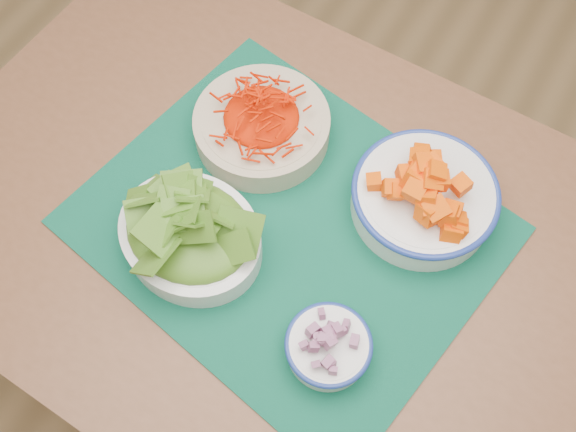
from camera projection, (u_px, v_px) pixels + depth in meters
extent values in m
plane|color=#A88151|center=(326.00, 255.00, 1.81)|extent=(4.00, 4.00, 0.00)
cube|color=brown|center=(287.00, 236.00, 1.03)|extent=(1.25, 0.86, 0.04)
cylinder|color=brown|center=(176.00, 89.00, 1.63)|extent=(0.06, 0.06, 0.71)
cube|color=#043526|center=(288.00, 225.00, 1.02)|extent=(0.69, 0.60, 0.00)
cylinder|color=beige|center=(262.00, 127.00, 1.07)|extent=(0.28, 0.28, 0.05)
ellipsoid|color=red|center=(261.00, 113.00, 1.03)|extent=(0.20, 0.20, 0.03)
cylinder|color=white|center=(423.00, 199.00, 1.00)|extent=(0.29, 0.29, 0.06)
torus|color=navy|center=(426.00, 192.00, 0.98)|extent=(0.23, 0.23, 0.01)
ellipsoid|color=#FF5B00|center=(430.00, 181.00, 0.95)|extent=(0.20, 0.20, 0.06)
ellipsoid|color=#316414|center=(187.00, 223.00, 0.93)|extent=(0.20, 0.17, 0.06)
cylinder|color=white|center=(328.00, 347.00, 0.91)|extent=(0.15, 0.15, 0.04)
torus|color=navy|center=(329.00, 344.00, 0.89)|extent=(0.12, 0.12, 0.01)
ellipsoid|color=maroon|center=(329.00, 341.00, 0.88)|extent=(0.10, 0.10, 0.03)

